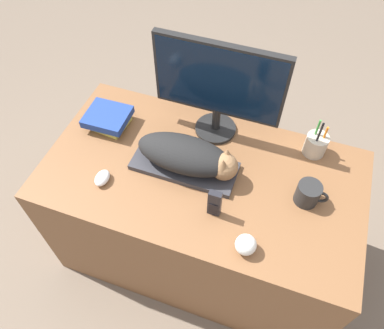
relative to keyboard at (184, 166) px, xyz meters
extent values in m
plane|color=#6B5B4C|center=(0.08, -0.36, -0.73)|extent=(12.00, 12.00, 0.00)
cube|color=brown|center=(0.08, 0.00, -0.37)|extent=(1.34, 0.72, 0.71)
cube|color=#2D2D33|center=(0.00, 0.00, 0.00)|extent=(0.44, 0.17, 0.02)
ellipsoid|color=black|center=(0.00, 0.00, 0.08)|extent=(0.40, 0.17, 0.13)
sphere|color=olive|center=(0.17, 0.00, 0.07)|extent=(0.11, 0.11, 0.11)
cone|color=olive|center=(0.17, -0.03, 0.12)|extent=(0.04, 0.04, 0.04)
cone|color=olive|center=(0.17, 0.03, 0.12)|extent=(0.04, 0.04, 0.04)
cylinder|color=black|center=(0.06, 0.25, 0.00)|extent=(0.18, 0.18, 0.02)
cylinder|color=black|center=(0.06, 0.25, 0.06)|extent=(0.04, 0.04, 0.12)
cube|color=black|center=(0.06, 0.25, 0.28)|extent=(0.54, 0.03, 0.33)
cube|color=black|center=(0.06, 0.24, 0.28)|extent=(0.51, 0.01, 0.31)
ellipsoid|color=silver|center=(-0.29, -0.17, 0.01)|extent=(0.05, 0.08, 0.04)
cylinder|color=black|center=(0.50, 0.01, 0.03)|extent=(0.09, 0.09, 0.09)
torus|color=black|center=(0.55, 0.01, 0.03)|extent=(0.06, 0.01, 0.06)
cylinder|color=#B2A893|center=(0.49, 0.27, 0.04)|extent=(0.09, 0.09, 0.10)
cylinder|color=orange|center=(0.51, 0.27, 0.09)|extent=(0.01, 0.01, 0.12)
cylinder|color=#338C38|center=(0.48, 0.28, 0.10)|extent=(0.01, 0.01, 0.14)
cylinder|color=black|center=(0.49, 0.25, 0.11)|extent=(0.01, 0.01, 0.16)
sphere|color=silver|center=(0.33, -0.27, 0.03)|extent=(0.08, 0.08, 0.08)
cube|color=black|center=(0.18, -0.16, 0.06)|extent=(0.05, 0.03, 0.14)
cube|color=black|center=(0.18, -0.18, 0.04)|extent=(0.03, 0.00, 0.06)
cube|color=#CCC14C|center=(-0.42, 0.12, 0.01)|extent=(0.18, 0.15, 0.04)
cube|color=navy|center=(-0.41, 0.11, 0.04)|extent=(0.19, 0.17, 0.04)
camera|label=1|loc=(0.35, -0.87, 1.25)|focal=35.00mm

